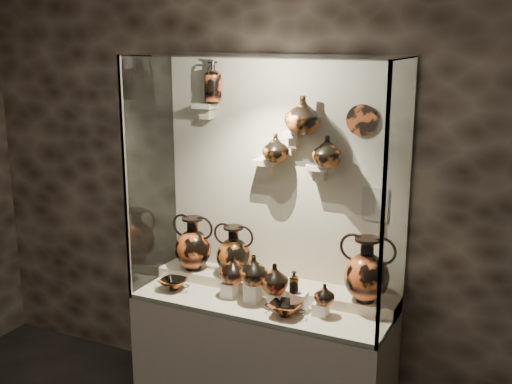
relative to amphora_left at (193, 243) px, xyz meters
The scene contains 36 objects.
wall_back 0.81m from the amphora_left, 16.87° to the left, with size 5.00×0.02×3.20m, color #2E251D.
plinth 0.93m from the amphora_left, 12.68° to the right, with size 1.70×0.60×0.80m, color beige.
front_tier 0.68m from the amphora_left, 12.68° to the right, with size 1.68×0.58×0.03m, color beige.
rear_tier 0.65m from the amphora_left, ahead, with size 1.70×0.25×0.10m, color beige.
back_panel 0.81m from the amphora_left, 16.43° to the left, with size 1.70×0.03×1.60m, color beige.
glass_front 0.90m from the amphora_left, 35.51° to the right, with size 1.70×0.01×1.60m, color white.
glass_left 0.58m from the amphora_left, 150.42° to the right, with size 0.01×0.60×1.60m, color white.
glass_right 1.54m from the amphora_left, ahead, with size 0.01×0.60×1.60m, color white.
glass_top 1.44m from the amphora_left, 12.68° to the right, with size 1.70×0.60×0.01m, color white.
frame_post_left 0.70m from the amphora_left, 118.77° to the right, with size 0.02×0.02×1.60m, color gray.
frame_post_right 1.59m from the amphora_left, 16.43° to the right, with size 0.02×0.02×1.60m, color gray.
pedestal_a 0.48m from the amphora_left, 25.77° to the right, with size 0.09×0.09×0.10m, color white.
pedestal_b 0.62m from the amphora_left, 18.53° to the right, with size 0.09×0.09×0.13m, color white.
pedestal_c 0.78m from the amphora_left, 14.39° to the right, with size 0.09×0.09×0.09m, color white.
pedestal_d 0.93m from the amphora_left, 11.88° to the right, with size 0.09×0.09×0.12m, color white.
pedestal_e 1.07m from the amphora_left, 10.29° to the right, with size 0.09×0.09×0.08m, color white.
bracket_ul 0.97m from the amphora_left, 61.68° to the left, with size 0.14×0.12×0.04m, color beige.
bracket_ca 0.80m from the amphora_left, 11.58° to the left, with size 0.14×0.12×0.04m, color beige.
bracket_cb 1.08m from the amphora_left, ahead, with size 0.10×0.12×0.04m, color beige.
bracket_cc 1.08m from the amphora_left, ahead, with size 0.14×0.12×0.04m, color beige.
amphora_left is the anchor object (origin of this frame).
amphora_mid 0.32m from the amphora_left, ahead, with size 0.29×0.29×0.36m, color #A8511D, non-canonical shape.
amphora_right 1.26m from the amphora_left, ahead, with size 0.33×0.33×0.42m, color #B74D23, non-canonical shape.
jug_a 0.45m from the amphora_left, 22.93° to the right, with size 0.17×0.17×0.18m, color #B74D23.
jug_b 0.61m from the amphora_left, 19.36° to the right, with size 0.19×0.19×0.19m, color #A8511D.
jug_c 0.73m from the amphora_left, 13.99° to the right, with size 0.18×0.18×0.19m, color #B74D23.
jug_e 1.08m from the amphora_left, 10.54° to the right, with size 0.13×0.13×0.13m, color #B74D23.
lekythos_small 0.88m from the amphora_left, 13.30° to the right, with size 0.07×0.07×0.16m, color #A8511D, non-canonical shape.
kylix_left 0.33m from the amphora_left, 92.93° to the right, with size 0.23×0.20×0.09m, color #A8511D, non-canonical shape.
kylix_right 0.91m from the amphora_left, 19.49° to the right, with size 0.25×0.22×0.10m, color #B74D23, non-canonical shape.
lekythos_tall 1.14m from the amphora_left, 34.65° to the left, with size 0.13×0.13×0.32m, color #B74D23, non-canonical shape.
ovoid_vase_a 0.94m from the amphora_left, ahead, with size 0.18×0.18×0.18m, color #A8511D.
ovoid_vase_b 1.23m from the amphora_left, ahead, with size 0.23×0.23×0.24m, color #A8511D.
ovoid_vase_c 1.20m from the amphora_left, ahead, with size 0.19×0.19×0.19m, color #A8511D.
wall_plate 1.47m from the amphora_left, ahead, with size 0.20×0.20×0.02m, color #97411D.
info_placard 1.31m from the amphora_left, ahead, with size 0.16×0.01×0.21m, color beige.
Camera 1 is at (1.65, -1.35, 2.53)m, focal length 45.00 mm.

